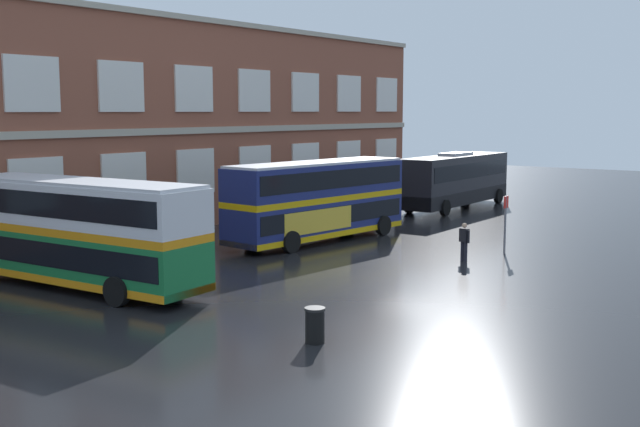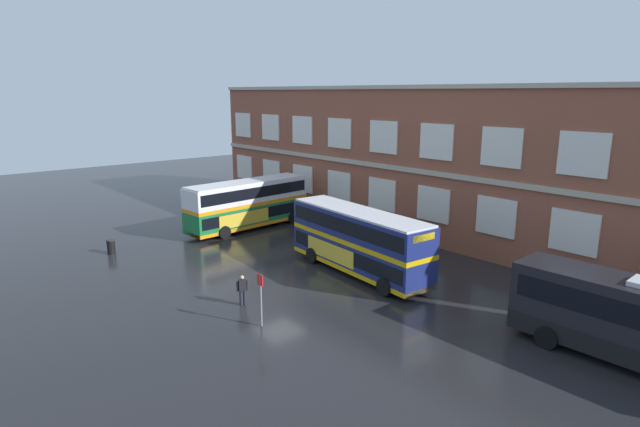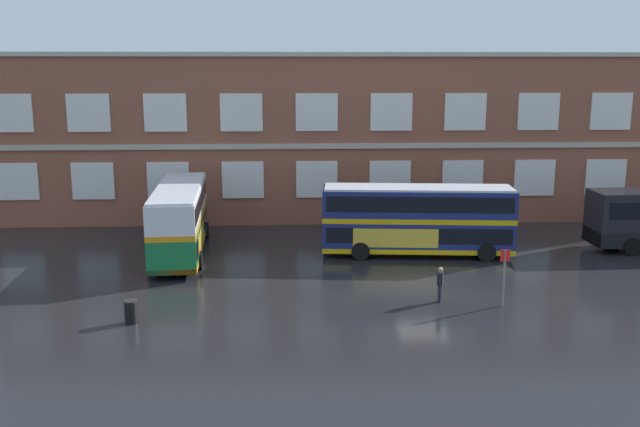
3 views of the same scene
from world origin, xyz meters
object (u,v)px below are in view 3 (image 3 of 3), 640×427
waiting_passenger (440,283)px  bus_stand_flag (504,272)px  double_decker_near (180,219)px  station_litter_bin (131,312)px  double_decker_middle (417,219)px

waiting_passenger → bus_stand_flag: size_ratio=0.63×
double_decker_near → station_litter_bin: double_decker_near is taller
station_litter_bin → double_decker_middle: bearing=36.3°
double_decker_middle → station_litter_bin: size_ratio=10.86×
double_decker_middle → waiting_passenger: bearing=-92.9°
double_decker_near → bus_stand_flag: size_ratio=4.12×
bus_stand_flag → station_litter_bin: size_ratio=2.62×
waiting_passenger → double_decker_middle: bearing=87.1°
double_decker_middle → station_litter_bin: double_decker_middle is taller
double_decker_near → station_litter_bin: (-0.48, -11.34, -1.63)m
double_decker_middle → station_litter_bin: bearing=-143.7°
double_decker_near → station_litter_bin: 11.46m
waiting_passenger → station_litter_bin: 14.10m
waiting_passenger → station_litter_bin: size_ratio=1.65×
waiting_passenger → bus_stand_flag: (2.79, -0.71, 0.70)m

